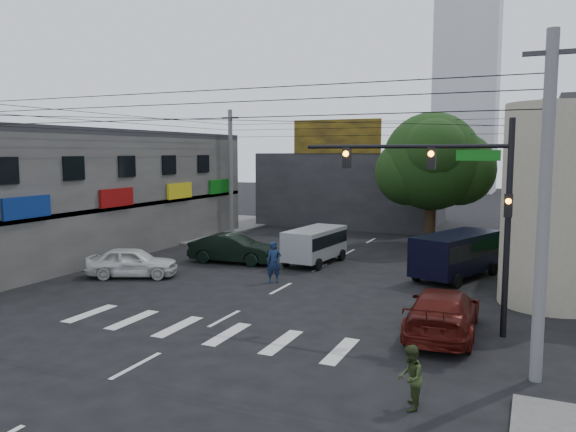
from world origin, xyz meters
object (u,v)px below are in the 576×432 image
Objects in this scene: dark_sedan at (233,249)px; traffic_officer at (274,262)px; pedestrian_olive at (410,378)px; utility_pole_far_right at (540,178)px; traffic_gantry at (456,190)px; silver_minivan at (315,246)px; utility_pole_near_right at (544,211)px; white_compact at (132,262)px; navy_van at (456,256)px; utility_pole_far_left at (231,172)px; street_tree at (432,162)px; maroon_sedan at (443,312)px.

traffic_officer is at bearing -135.34° from dark_sedan.
utility_pole_far_right is at bearing 166.96° from pedestrian_olive.
traffic_gantry is 0.78× the size of utility_pole_far_right.
silver_minivan and traffic_officer have the same top height.
traffic_gantry is at bearing -98.94° from utility_pole_far_right.
utility_pole_near_right reaches higher than dark_sedan.
white_compact is 0.80× the size of navy_van.
utility_pole_far_left is at bearing 24.01° from dark_sedan.
utility_pole_far_left is 15.53m from white_compact.
pedestrian_olive is (0.85, -14.91, -0.31)m from navy_van.
traffic_gantry reaches higher than white_compact.
utility_pole_near_right is (2.68, -3.50, -0.23)m from traffic_gantry.
traffic_gantry is at bearing 127.42° from utility_pole_near_right.
utility_pole_near_right is 1.00× the size of utility_pole_far_left.
traffic_officer is at bearing -131.03° from utility_pole_far_right.
street_tree is 4.50× the size of traffic_officer.
dark_sedan is 0.86× the size of navy_van.
silver_minivan is (-11.16, -8.06, -3.63)m from utility_pole_far_right.
utility_pole_near_right is 5.61m from maroon_sedan.
traffic_gantry is 12.92m from silver_minivan.
utility_pole_far_right is (0.00, 20.50, 0.00)m from utility_pole_near_right.
maroon_sedan is 8.97m from navy_van.
white_compact is 7.07m from traffic_officer.
street_tree is 5.57× the size of pedestrian_olive.
utility_pole_far_right is 1.98× the size of silver_minivan.
utility_pole_far_left is 4.75× the size of traffic_officer.
utility_pole_far_left is 1.97× the size of white_compact.
utility_pole_far_left reaches higher than pedestrian_olive.
traffic_gantry is at bearing -112.79° from maroon_sedan.
utility_pole_far_right is 5.89× the size of pedestrian_olive.
silver_minivan is at bearing -51.77° from maroon_sedan.
navy_van reaches higher than pedestrian_olive.
utility_pole_far_right is at bearing 13.77° from traffic_officer.
silver_minivan is 7.59m from navy_van.
traffic_officer is at bearing -176.54° from silver_minivan.
utility_pole_far_left is at bearing 91.50° from traffic_officer.
street_tree is 1.86× the size of white_compact.
utility_pole_far_right is at bearing 0.00° from utility_pole_far_left.
navy_van is (-3.59, 11.86, -3.51)m from utility_pole_near_right.
utility_pole_near_right is at bearing -131.24° from dark_sedan.
dark_sedan is 11.84m from navy_van.
traffic_officer is at bearing 155.13° from traffic_gantry.
utility_pole_near_right is at bearing -73.18° from street_tree.
utility_pole_far_left is 16.61m from traffic_officer.
maroon_sedan is 12.62m from silver_minivan.
utility_pole_near_right reaches higher than pedestrian_olive.
street_tree is 1.49× the size of navy_van.
silver_minivan is at bearing -75.17° from dark_sedan.
street_tree is at bearing 101.99° from traffic_gantry.
dark_sedan is at bearing 105.58° from traffic_officer.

